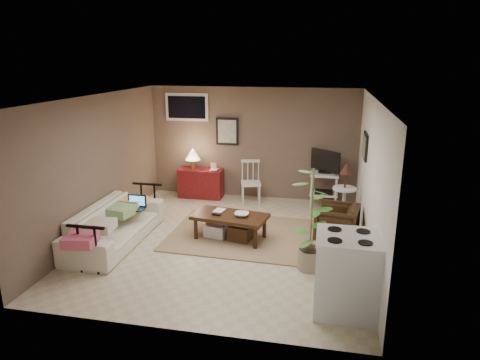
% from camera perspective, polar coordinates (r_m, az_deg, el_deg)
% --- Properties ---
extents(floor, '(5.00, 5.00, 0.00)m').
position_cam_1_polar(floor, '(7.30, -1.82, -8.16)').
color(floor, '#C1B293').
rests_on(floor, ground).
extents(art_back, '(0.50, 0.03, 0.60)m').
position_cam_1_polar(art_back, '(9.32, -1.71, 6.50)').
color(art_back, black).
extents(art_right, '(0.03, 0.60, 0.45)m').
position_cam_1_polar(art_right, '(7.70, 16.34, 4.37)').
color(art_right, black).
extents(window, '(0.96, 0.03, 0.60)m').
position_cam_1_polar(window, '(9.50, -7.10, 9.61)').
color(window, silver).
extents(rug, '(2.51, 2.04, 0.02)m').
position_cam_1_polar(rug, '(7.53, 0.20, -7.26)').
color(rug, '#9C7A5B').
rests_on(rug, floor).
extents(coffee_table, '(1.32, 0.83, 0.47)m').
position_cam_1_polar(coffee_table, '(7.28, -1.39, -5.99)').
color(coffee_table, '#33180E').
rests_on(coffee_table, floor).
extents(sofa, '(0.64, 2.19, 0.85)m').
position_cam_1_polar(sofa, '(7.40, -16.34, -4.92)').
color(sofa, beige).
rests_on(sofa, floor).
extents(sofa_pillows, '(0.42, 2.08, 0.15)m').
position_cam_1_polar(sofa_pillows, '(7.13, -16.96, -4.92)').
color(sofa_pillows, beige).
rests_on(sofa_pillows, sofa).
extents(sofa_end_rails, '(0.59, 2.18, 0.73)m').
position_cam_1_polar(sofa_end_rails, '(7.36, -15.43, -5.45)').
color(sofa_end_rails, black).
rests_on(sofa_end_rails, floor).
extents(laptop, '(0.34, 0.24, 0.23)m').
position_cam_1_polar(laptop, '(7.58, -13.71, -3.20)').
color(laptop, black).
rests_on(laptop, sofa).
extents(red_console, '(0.96, 0.43, 1.11)m').
position_cam_1_polar(red_console, '(9.47, -5.32, -0.03)').
color(red_console, maroon).
rests_on(red_console, floor).
extents(spindle_chair, '(0.49, 0.49, 0.90)m').
position_cam_1_polar(spindle_chair, '(9.07, 1.45, -0.44)').
color(spindle_chair, silver).
rests_on(spindle_chair, floor).
extents(tv_stand, '(0.59, 0.49, 1.20)m').
position_cam_1_polar(tv_stand, '(8.91, 11.19, 0.37)').
color(tv_stand, silver).
rests_on(tv_stand, floor).
extents(side_table, '(0.43, 0.43, 1.16)m').
position_cam_1_polar(side_table, '(8.04, 13.80, -0.88)').
color(side_table, silver).
rests_on(side_table, floor).
extents(armchair, '(0.73, 0.77, 0.69)m').
position_cam_1_polar(armchair, '(7.39, 12.78, -5.39)').
color(armchair, black).
rests_on(armchair, floor).
extents(potted_plant, '(0.39, 0.39, 1.55)m').
position_cam_1_polar(potted_plant, '(6.16, 9.53, -4.78)').
color(potted_plant, '#A19480').
rests_on(potted_plant, floor).
extents(stove, '(0.76, 0.71, 0.99)m').
position_cam_1_polar(stove, '(5.40, 14.02, -12.03)').
color(stove, silver).
rests_on(stove, floor).
extents(bowl, '(0.24, 0.06, 0.24)m').
position_cam_1_polar(bowl, '(7.11, 0.22, -3.93)').
color(bowl, '#33180E').
rests_on(bowl, coffee_table).
extents(book_table, '(0.17, 0.05, 0.23)m').
position_cam_1_polar(book_table, '(7.39, -3.40, -3.22)').
color(book_table, '#33180E').
rests_on(book_table, coffee_table).
extents(book_console, '(0.16, 0.05, 0.21)m').
position_cam_1_polar(book_console, '(9.31, -3.90, 2.02)').
color(book_console, '#33180E').
rests_on(book_console, red_console).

